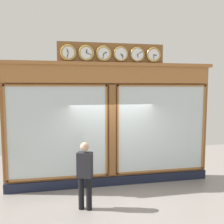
{
  "coord_description": "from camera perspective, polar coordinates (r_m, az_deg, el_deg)",
  "views": [
    {
      "loc": [
        1.41,
        7.16,
        3.01
      ],
      "look_at": [
        0.0,
        0.0,
        2.28
      ],
      "focal_mm": 39.31,
      "sensor_mm": 36.0,
      "label": 1
    }
  ],
  "objects": [
    {
      "name": "shop_facade",
      "position": [
        7.5,
        -0.19,
        -2.64
      ],
      "size": [
        6.4,
        0.42,
        4.3
      ],
      "color": "brown",
      "rests_on": "ground_plane"
    },
    {
      "name": "pedestrian",
      "position": [
        6.2,
        -6.32,
        -13.88
      ],
      "size": [
        0.42,
        0.34,
        1.69
      ],
      "color": "black",
      "rests_on": "ground_plane"
    }
  ]
}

